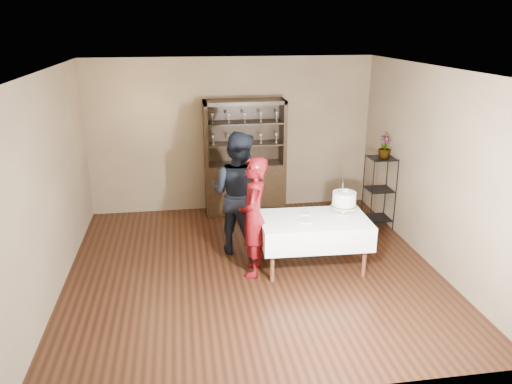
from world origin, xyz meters
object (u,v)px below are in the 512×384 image
at_px(cake, 344,200).
at_px(cake_table, 314,230).
at_px(woman, 253,217).
at_px(potted_plant, 385,147).
at_px(plant_etagere, 379,189).
at_px(china_hutch, 245,176).
at_px(man, 238,193).

bearing_deg(cake, cake_table, -166.06).
height_order(cake_table, cake, cake).
bearing_deg(woman, potted_plant, 132.59).
bearing_deg(plant_etagere, cake, -130.77).
distance_m(cake, potted_plant, 1.59).
height_order(china_hutch, plant_etagere, china_hutch).
relative_size(china_hutch, plant_etagere, 1.67).
xyz_separation_m(china_hutch, potted_plant, (2.10, -1.08, 0.70)).
bearing_deg(cake, china_hutch, 115.99).
xyz_separation_m(cake_table, woman, (-0.84, -0.03, 0.26)).
distance_m(man, potted_plant, 2.52).
relative_size(plant_etagere, woman, 0.74).
xyz_separation_m(china_hutch, cake, (1.08, -2.21, 0.26)).
relative_size(china_hutch, potted_plant, 5.54).
bearing_deg(china_hutch, cake, -64.01).
xyz_separation_m(china_hutch, woman, (-0.20, -2.36, 0.15)).
bearing_deg(plant_etagere, china_hutch, 153.17).
bearing_deg(potted_plant, china_hutch, 152.78).
bearing_deg(cake_table, china_hutch, 105.25).
bearing_deg(man, china_hutch, -67.94).
xyz_separation_m(plant_etagere, man, (-2.39, -0.58, 0.25)).
relative_size(woman, potted_plant, 4.51).
distance_m(china_hutch, man, 1.68).
distance_m(china_hutch, woman, 2.37).
relative_size(plant_etagere, cake_table, 0.80).
height_order(cake_table, woman, woman).
distance_m(cake_table, potted_plant, 2.09).
xyz_separation_m(china_hutch, man, (-0.31, -1.63, 0.24)).
bearing_deg(cake, woman, -173.53).
bearing_deg(cake_table, potted_plant, 40.30).
distance_m(plant_etagere, cake, 1.56).
height_order(plant_etagere, man, man).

